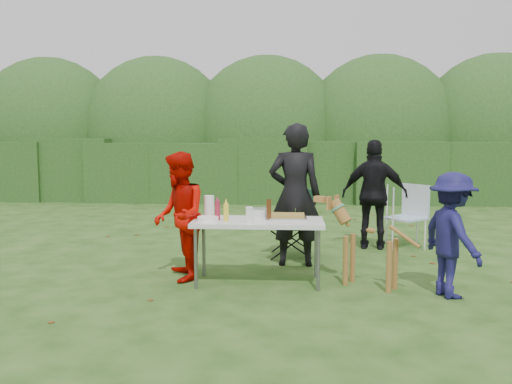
# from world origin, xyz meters

# --- Properties ---
(ground) EXTENTS (80.00, 80.00, 0.00)m
(ground) POSITION_xyz_m (0.00, 0.00, 0.00)
(ground) COLOR #1E4211
(hedge_row) EXTENTS (22.00, 1.40, 1.70)m
(hedge_row) POSITION_xyz_m (0.00, 8.00, 0.85)
(hedge_row) COLOR #23471C
(hedge_row) RESTS_ON ground
(shrub_backdrop) EXTENTS (20.00, 2.60, 3.20)m
(shrub_backdrop) POSITION_xyz_m (0.00, 9.60, 1.60)
(shrub_backdrop) COLOR #3D6628
(shrub_backdrop) RESTS_ON ground
(folding_table) EXTENTS (1.50, 0.70, 0.74)m
(folding_table) POSITION_xyz_m (0.34, 0.10, 0.69)
(folding_table) COLOR silver
(folding_table) RESTS_ON ground
(person_cook) EXTENTS (0.68, 0.45, 1.87)m
(person_cook) POSITION_xyz_m (0.76, 1.00, 0.93)
(person_cook) COLOR black
(person_cook) RESTS_ON ground
(person_red_jacket) EXTENTS (0.76, 0.87, 1.52)m
(person_red_jacket) POSITION_xyz_m (-0.60, 0.19, 0.76)
(person_red_jacket) COLOR #C00800
(person_red_jacket) RESTS_ON ground
(person_black_puffy) EXTENTS (1.02, 0.57, 1.65)m
(person_black_puffy) POSITION_xyz_m (1.97, 2.13, 0.82)
(person_black_puffy) COLOR black
(person_black_puffy) RESTS_ON ground
(child) EXTENTS (0.75, 0.97, 1.33)m
(child) POSITION_xyz_m (2.41, -0.31, 0.66)
(child) COLOR #17154B
(child) RESTS_ON ground
(dog) EXTENTS (1.10, 0.90, 0.98)m
(dog) POSITION_xyz_m (1.61, 0.01, 0.49)
(dog) COLOR olive
(dog) RESTS_ON ground
(camping_chair) EXTENTS (0.72, 0.72, 0.96)m
(camping_chair) POSITION_xyz_m (0.72, 1.55, 0.48)
(camping_chair) COLOR #153E27
(camping_chair) RESTS_ON ground
(lawn_chair) EXTENTS (0.80, 0.80, 0.96)m
(lawn_chair) POSITION_xyz_m (2.48, 2.34, 0.48)
(lawn_chair) COLOR #5795BC
(lawn_chair) RESTS_ON ground
(food_tray) EXTENTS (0.45, 0.30, 0.02)m
(food_tray) POSITION_xyz_m (0.67, 0.23, 0.75)
(food_tray) COLOR #B7B7BA
(food_tray) RESTS_ON folding_table
(focaccia_bread) EXTENTS (0.40, 0.26, 0.04)m
(focaccia_bread) POSITION_xyz_m (0.67, 0.23, 0.78)
(focaccia_bread) COLOR olive
(focaccia_bread) RESTS_ON food_tray
(mustard_bottle) EXTENTS (0.06, 0.06, 0.20)m
(mustard_bottle) POSITION_xyz_m (-0.02, -0.00, 0.84)
(mustard_bottle) COLOR yellow
(mustard_bottle) RESTS_ON folding_table
(ketchup_bottle) EXTENTS (0.06, 0.06, 0.22)m
(ketchup_bottle) POSITION_xyz_m (-0.13, 0.07, 0.85)
(ketchup_bottle) COLOR maroon
(ketchup_bottle) RESTS_ON folding_table
(beer_bottle) EXTENTS (0.06, 0.06, 0.24)m
(beer_bottle) POSITION_xyz_m (0.46, 0.11, 0.86)
(beer_bottle) COLOR #47230F
(beer_bottle) RESTS_ON folding_table
(paper_towel_roll) EXTENTS (0.12, 0.12, 0.26)m
(paper_towel_roll) POSITION_xyz_m (-0.26, 0.26, 0.87)
(paper_towel_roll) COLOR white
(paper_towel_roll) RESTS_ON folding_table
(cup_stack) EXTENTS (0.08, 0.08, 0.18)m
(cup_stack) POSITION_xyz_m (0.25, -0.11, 0.83)
(cup_stack) COLOR white
(cup_stack) RESTS_ON folding_table
(pasta_bowl) EXTENTS (0.26, 0.26, 0.10)m
(pasta_bowl) POSITION_xyz_m (0.33, 0.33, 0.79)
(pasta_bowl) COLOR silver
(pasta_bowl) RESTS_ON folding_table
(plate_stack) EXTENTS (0.24, 0.24, 0.05)m
(plate_stack) POSITION_xyz_m (-0.23, -0.01, 0.77)
(plate_stack) COLOR white
(plate_stack) RESTS_ON folding_table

